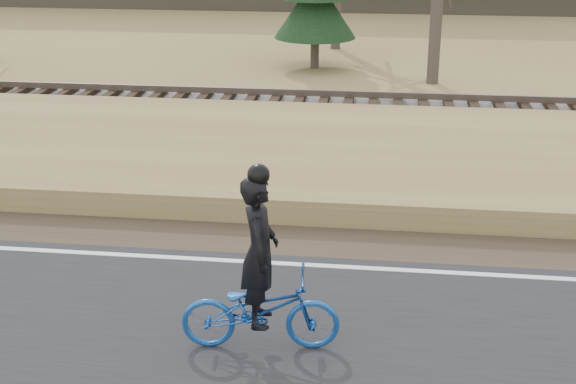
# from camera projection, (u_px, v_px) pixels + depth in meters

# --- Properties ---
(embankment) EXTENTS (120.00, 5.00, 0.44)m
(embankment) POSITION_uv_depth(u_px,v_px,m) (558.00, 179.00, 15.11)
(embankment) COLOR #99854E
(embankment) RESTS_ON ground
(ballast) EXTENTS (120.00, 3.00, 0.45)m
(ballast) POSITION_uv_depth(u_px,v_px,m) (527.00, 125.00, 18.64)
(ballast) COLOR slate
(ballast) RESTS_ON ground
(railroad) EXTENTS (120.00, 2.40, 0.29)m
(railroad) POSITION_uv_depth(u_px,v_px,m) (529.00, 112.00, 18.53)
(railroad) COLOR black
(railroad) RESTS_ON ballast
(cyclist) EXTENTS (1.97, 0.86, 2.35)m
(cyclist) POSITION_uv_depth(u_px,v_px,m) (260.00, 292.00, 9.54)
(cyclist) COLOR #154595
(cyclist) RESTS_ON road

